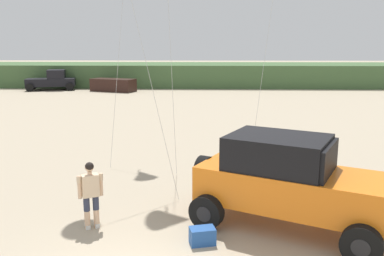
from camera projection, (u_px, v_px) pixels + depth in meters
name	position (u px, v px, depth m)	size (l,w,h in m)	color
dune_ridge	(173.00, 74.00, 45.58)	(90.00, 8.98, 2.33)	#426038
jeep	(288.00, 180.00, 9.87)	(5.00, 4.06, 2.26)	orange
person_watching	(91.00, 191.00, 9.85)	(0.57, 0.43, 1.67)	#DBB28E
cooler_box	(202.00, 236.00, 9.19)	(0.56, 0.36, 0.38)	#23519E
distant_pickup	(52.00, 80.00, 40.35)	(4.92, 3.34, 1.98)	black
distant_sedan	(113.00, 85.00, 39.28)	(4.20, 1.70, 1.20)	black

